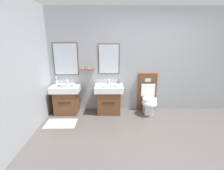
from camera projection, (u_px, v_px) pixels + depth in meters
The scene contains 11 objects.
ground_plane at pixel (174, 158), 2.62m from camera, with size 6.64×5.14×0.10m, color #4C4744.
wall_back at pixel (150, 61), 4.09m from camera, with size 5.44×0.27×2.59m.
bath_mat at pixel (61, 124), 3.59m from camera, with size 0.68×0.44×0.01m, color #9E9993.
vanity_sink_left at pixel (67, 98), 4.06m from camera, with size 0.70×0.50×0.72m.
tap_on_left_sink at pixel (67, 81), 4.13m from camera, with size 0.03×0.13×0.11m.
vanity_sink_right at pixel (109, 98), 4.07m from camera, with size 0.70×0.50×0.72m.
tap_on_right_sink at pixel (109, 81), 4.14m from camera, with size 0.03×0.13×0.11m.
toilet at pixel (148, 98), 4.09m from camera, with size 0.48×0.62×1.00m.
toothbrush_cup at pixel (57, 82), 4.12m from camera, with size 0.07×0.07×0.20m.
soap_dispenser at pixel (120, 81), 4.14m from camera, with size 0.06×0.06×0.18m.
folded_hand_towel at pixel (107, 87), 3.83m from camera, with size 0.22×0.16×0.04m, color white.
Camera 1 is at (-1.05, -2.18, 1.83)m, focal length 25.63 mm.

